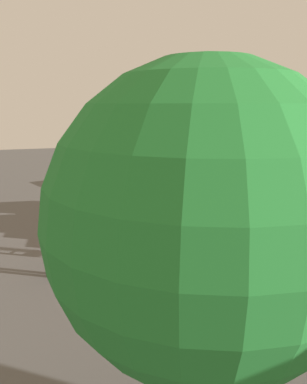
% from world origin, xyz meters
% --- Properties ---
extents(ground_plane, '(60.00, 60.00, 0.00)m').
position_xyz_m(ground_plane, '(0.00, 0.00, 0.00)').
color(ground_plane, '#514F4C').
extents(vintage_fire_truck, '(2.88, 6.15, 2.59)m').
position_xyz_m(vintage_fire_truck, '(0.69, 0.44, 1.20)').
color(vintage_fire_truck, black).
rests_on(vintage_fire_truck, ground).
extents(classic_hot_rod, '(3.29, 4.73, 1.46)m').
position_xyz_m(classic_hot_rod, '(0.27, -7.24, 0.75)').
color(classic_hot_rod, black).
rests_on(classic_hot_rod, ground).
extents(lawn_chair_near_truck, '(0.60, 0.59, 1.02)m').
position_xyz_m(lawn_chair_near_truck, '(-0.58, -2.40, 0.59)').
color(lawn_chair_near_truck, '#B7BABF').
rests_on(lawn_chair_near_truck, ground).
extents(lawn_chair_by_car, '(0.66, 0.66, 1.02)m').
position_xyz_m(lawn_chair_by_car, '(3.23, -2.45, 0.59)').
color(lawn_chair_by_car, '#B7BABF').
rests_on(lawn_chair_by_car, ground).
extents(lawn_chair_spare, '(0.69, 0.69, 1.02)m').
position_xyz_m(lawn_chair_spare, '(4.13, 2.78, 0.59)').
color(lawn_chair_spare, '#B7BABF').
rests_on(lawn_chair_spare, ground).
extents(spectator_seated, '(0.48, 0.60, 1.29)m').
position_xyz_m(spectator_seated, '(-0.55, -2.27, 0.70)').
color(spectator_seated, '#383842').
rests_on(spectator_seated, ground).
extents(spectator_standing, '(0.30, 0.65, 1.68)m').
position_xyz_m(spectator_standing, '(4.73, 3.94, 0.96)').
color(spectator_standing, '#2D334C').
rests_on(spectator_standing, ground).
extents(oak_tree_left, '(3.19, 3.19, 5.30)m').
position_xyz_m(oak_tree_left, '(3.60, 11.11, 3.67)').
color(oak_tree_left, brown).
rests_on(oak_tree_left, ground).
extents(traffic_cone, '(0.40, 0.40, 0.64)m').
position_xyz_m(traffic_cone, '(-2.48, 2.38, 0.31)').
color(traffic_cone, orange).
rests_on(traffic_cone, ground).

